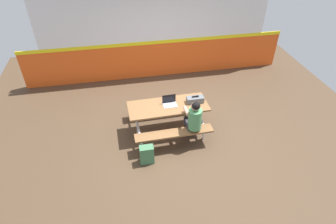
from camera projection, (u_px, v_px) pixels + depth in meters
ground_plane at (175, 129)px, 7.15m from camera, size 10.00×10.00×0.02m
accent_backdrop at (156, 38)px, 8.54m from camera, size 8.00×0.14×2.60m
picnic_table_main at (168, 111)px, 6.77m from camera, size 1.88×1.59×0.74m
student_nearer at (194, 118)px, 6.33m from camera, size 0.37×0.53×1.21m
laptop_silver at (170, 103)px, 6.68m from camera, size 0.33×0.23×0.22m
toolbox_grey at (195, 100)px, 6.74m from camera, size 0.40×0.18×0.18m
backpack_dark at (147, 154)px, 6.13m from camera, size 0.30×0.22×0.44m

